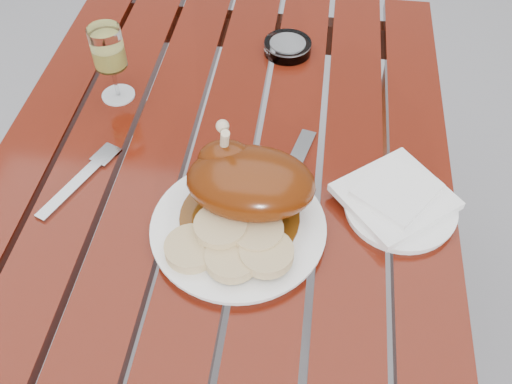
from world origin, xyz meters
TOP-DOWN VIEW (x-y plane):
  - ground at (0.00, 0.00)m, footprint 60.00×60.00m
  - table at (0.00, 0.00)m, footprint 0.80×1.20m
  - dinner_plate at (0.06, -0.12)m, footprint 0.28×0.28m
  - roast_duck at (0.06, -0.08)m, footprint 0.21×0.19m
  - bread_dumplings at (0.06, -0.17)m, footprint 0.19×0.13m
  - wine_glass at (-0.23, 0.18)m, footprint 0.08×0.08m
  - side_plate at (0.31, -0.04)m, footprint 0.22×0.22m
  - napkin at (0.30, -0.03)m, footprint 0.22×0.22m
  - ashtray at (0.09, 0.36)m, footprint 0.11×0.11m
  - fork at (-0.23, -0.06)m, footprint 0.09×0.17m
  - knife at (0.12, -0.01)m, footprint 0.07×0.20m

SIDE VIEW (x-z plane):
  - ground at x=0.00m, z-range 0.00..0.00m
  - table at x=0.00m, z-range 0.00..0.75m
  - knife at x=0.12m, z-range 0.75..0.76m
  - fork at x=-0.23m, z-range 0.75..0.76m
  - side_plate at x=0.31m, z-range 0.75..0.76m
  - dinner_plate at x=0.06m, z-range 0.75..0.77m
  - ashtray at x=0.09m, z-range 0.75..0.77m
  - napkin at x=0.30m, z-range 0.76..0.78m
  - bread_dumplings at x=0.06m, z-range 0.77..0.80m
  - roast_duck at x=0.06m, z-range 0.75..0.89m
  - wine_glass at x=-0.23m, z-range 0.75..0.90m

